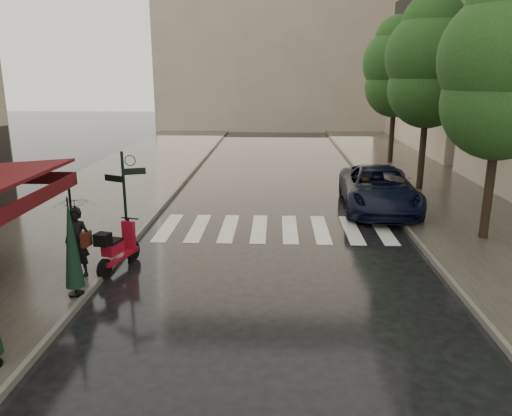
# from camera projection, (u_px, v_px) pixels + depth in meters

# --- Properties ---
(ground) EXTENTS (120.00, 120.00, 0.00)m
(ground) POSITION_uv_depth(u_px,v_px,m) (143.00, 306.00, 11.41)
(ground) COLOR black
(ground) RESTS_ON ground
(sidewalk_near) EXTENTS (6.00, 60.00, 0.12)m
(sidewalk_near) POSITION_uv_depth(u_px,v_px,m) (114.00, 187.00, 23.15)
(sidewalk_near) COLOR #38332D
(sidewalk_near) RESTS_ON ground
(sidewalk_far) EXTENTS (5.50, 60.00, 0.12)m
(sidewalk_far) POSITION_uv_depth(u_px,v_px,m) (436.00, 190.00, 22.57)
(sidewalk_far) COLOR #38332D
(sidewalk_far) RESTS_ON ground
(curb_near) EXTENTS (0.12, 60.00, 0.16)m
(curb_near) POSITION_uv_depth(u_px,v_px,m) (179.00, 187.00, 23.02)
(curb_near) COLOR #595651
(curb_near) RESTS_ON ground
(curb_far) EXTENTS (0.12, 60.00, 0.16)m
(curb_far) POSITION_uv_depth(u_px,v_px,m) (373.00, 189.00, 22.67)
(curb_far) COLOR #595651
(curb_far) RESTS_ON ground
(crosswalk) EXTENTS (7.85, 3.20, 0.01)m
(crosswalk) POSITION_uv_depth(u_px,v_px,m) (274.00, 229.00, 17.08)
(crosswalk) COLOR silver
(crosswalk) RESTS_ON ground
(signpost) EXTENTS (1.17, 0.29, 3.10)m
(signpost) POSITION_uv_depth(u_px,v_px,m) (125.00, 197.00, 13.87)
(signpost) COLOR black
(signpost) RESTS_ON ground
(haussmann_far) EXTENTS (8.00, 16.00, 18.50)m
(haussmann_far) POSITION_uv_depth(u_px,v_px,m) (479.00, 10.00, 33.43)
(haussmann_far) COLOR tan
(haussmann_far) RESTS_ON ground
(backdrop_building) EXTENTS (22.00, 6.00, 20.00)m
(backdrop_building) POSITION_uv_depth(u_px,v_px,m) (278.00, 18.00, 45.34)
(backdrop_building) COLOR tan
(backdrop_building) RESTS_ON ground
(tree_near) EXTENTS (3.80, 3.80, 7.99)m
(tree_near) POSITION_uv_depth(u_px,v_px,m) (504.00, 67.00, 14.47)
(tree_near) COLOR black
(tree_near) RESTS_ON sidewalk_far
(tree_mid) EXTENTS (3.80, 3.80, 8.34)m
(tree_mid) POSITION_uv_depth(u_px,v_px,m) (430.00, 63.00, 21.15)
(tree_mid) COLOR black
(tree_mid) RESTS_ON sidewalk_far
(tree_far) EXTENTS (3.80, 3.80, 8.16)m
(tree_far) POSITION_uv_depth(u_px,v_px,m) (396.00, 68.00, 27.93)
(tree_far) COLOR black
(tree_far) RESTS_ON sidewalk_far
(pedestrian_with_umbrella) EXTENTS (1.22, 1.24, 2.53)m
(pedestrian_with_umbrella) POSITION_uv_depth(u_px,v_px,m) (75.00, 213.00, 12.41)
(pedestrian_with_umbrella) COLOR black
(pedestrian_with_umbrella) RESTS_ON sidewalk_near
(scooter) EXTENTS (0.82, 1.90, 1.28)m
(scooter) POSITION_uv_depth(u_px,v_px,m) (117.00, 249.00, 13.35)
(scooter) COLOR black
(scooter) RESTS_ON ground
(parked_car) EXTENTS (3.03, 6.03, 1.64)m
(parked_car) POSITION_uv_depth(u_px,v_px,m) (379.00, 189.00, 19.34)
(parked_car) COLOR black
(parked_car) RESTS_ON ground
(parasol_back) EXTENTS (0.44, 0.44, 2.35)m
(parasol_back) POSITION_uv_depth(u_px,v_px,m) (71.00, 244.00, 11.39)
(parasol_back) COLOR black
(parasol_back) RESTS_ON sidewalk_near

